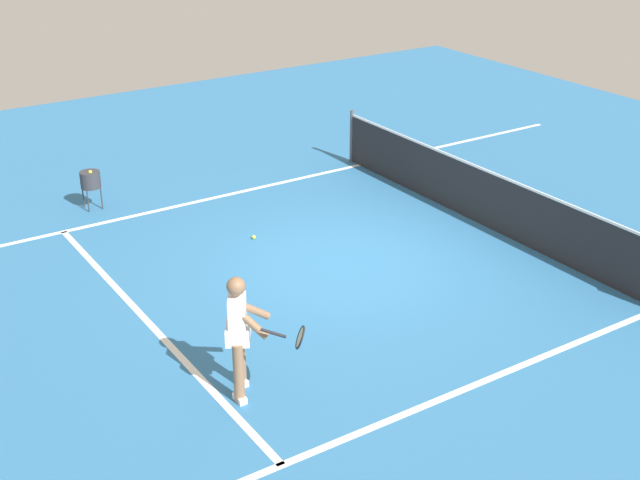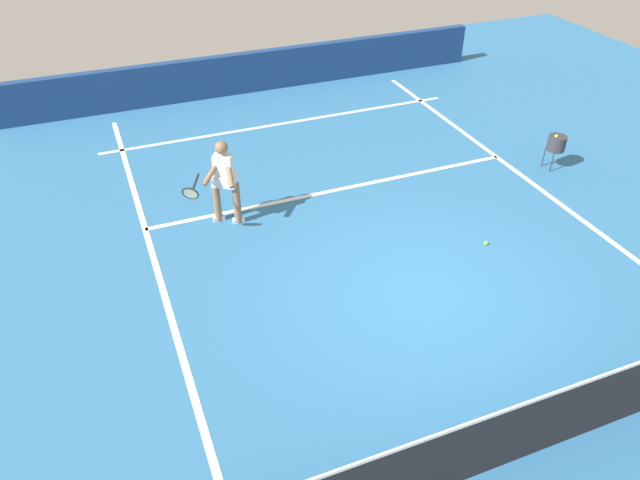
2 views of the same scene
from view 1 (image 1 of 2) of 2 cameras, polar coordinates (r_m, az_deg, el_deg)
ground_plane at (r=13.57m, az=1.74°, el=-1.55°), size 23.58×23.58×0.00m
service_line_marking at (r=12.19m, az=-11.35°, el=-5.29°), size 7.26×0.10×0.01m
sideline_left_marking at (r=16.43m, az=-5.49°, el=3.15°), size 0.10×16.14×0.01m
sideline_right_marking at (r=11.17m, az=12.50°, el=-8.39°), size 0.10×16.14×0.01m
court_net at (r=15.04m, az=10.74°, el=2.84°), size 7.94×0.08×1.09m
tennis_player at (r=10.09m, az=-5.28°, el=-6.07°), size 1.07×0.79×1.55m
tennis_ball_near at (r=14.43m, az=-4.40°, el=0.19°), size 0.07×0.07×0.07m
ball_hopper at (r=15.98m, az=-14.95°, el=3.86°), size 0.36×0.36×0.74m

